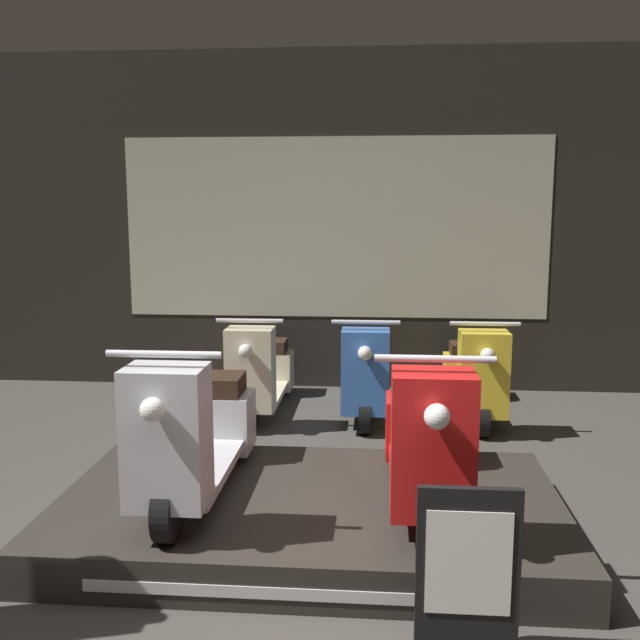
# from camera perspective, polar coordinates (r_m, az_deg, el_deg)

# --- Properties ---
(ground_plane) EXTENTS (30.00, 30.00, 0.00)m
(ground_plane) POSITION_cam_1_polar(r_m,az_deg,el_deg) (3.24, -3.79, -23.80)
(ground_plane) COLOR #423D38
(shop_wall_back) EXTENTS (7.30, 0.09, 3.20)m
(shop_wall_back) POSITION_cam_1_polar(r_m,az_deg,el_deg) (6.86, 1.21, 7.77)
(shop_wall_back) COLOR #28231E
(shop_wall_back) RESTS_ON ground_plane
(display_platform) EXTENTS (2.68, 1.56, 0.22)m
(display_platform) POSITION_cam_1_polar(r_m,az_deg,el_deg) (3.98, -0.83, -15.34)
(display_platform) COLOR #2D2823
(display_platform) RESTS_ON ground_plane
(scooter_display_left) EXTENTS (0.52, 1.51, 0.90)m
(scooter_display_left) POSITION_cam_1_polar(r_m,az_deg,el_deg) (3.87, -9.95, -9.00)
(scooter_display_left) COLOR black
(scooter_display_left) RESTS_ON display_platform
(scooter_display_right) EXTENTS (0.52, 1.51, 0.90)m
(scooter_display_right) POSITION_cam_1_polar(r_m,az_deg,el_deg) (3.76, 8.38, -9.51)
(scooter_display_right) COLOR black
(scooter_display_right) RESTS_ON display_platform
(scooter_backrow_0) EXTENTS (0.52, 1.51, 0.90)m
(scooter_backrow_0) POSITION_cam_1_polar(r_m,az_deg,el_deg) (6.13, -4.74, -4.27)
(scooter_backrow_0) COLOR black
(scooter_backrow_0) RESTS_ON ground_plane
(scooter_backrow_1) EXTENTS (0.52, 1.51, 0.90)m
(scooter_backrow_1) POSITION_cam_1_polar(r_m,az_deg,el_deg) (6.05, 3.72, -4.44)
(scooter_backrow_1) COLOR black
(scooter_backrow_1) RESTS_ON ground_plane
(scooter_backrow_2) EXTENTS (0.52, 1.51, 0.90)m
(scooter_backrow_2) POSITION_cam_1_polar(r_m,az_deg,el_deg) (6.10, 12.22, -4.51)
(scooter_backrow_2) COLOR black
(scooter_backrow_2) RESTS_ON ground_plane
(price_sign_board) EXTENTS (0.40, 0.04, 0.70)m
(price_sign_board) POSITION_cam_1_polar(r_m,az_deg,el_deg) (2.98, 11.72, -19.19)
(price_sign_board) COLOR black
(price_sign_board) RESTS_ON ground_plane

